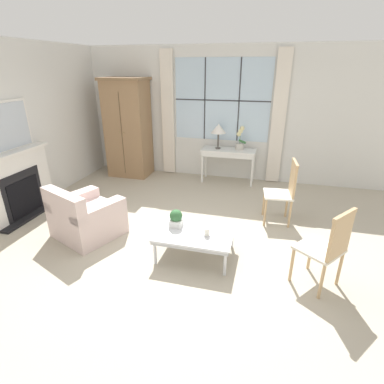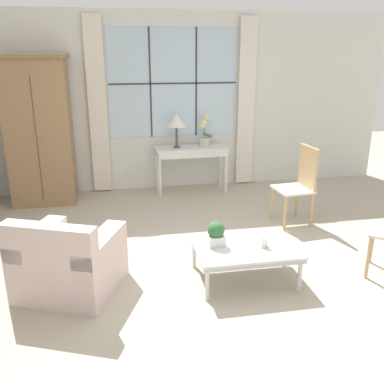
{
  "view_description": "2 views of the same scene",
  "coord_description": "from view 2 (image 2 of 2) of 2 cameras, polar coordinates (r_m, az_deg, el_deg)",
  "views": [
    {
      "loc": [
        1.08,
        -3.54,
        2.39
      ],
      "look_at": [
        0.11,
        0.13,
        0.78
      ],
      "focal_mm": 28.0,
      "sensor_mm": 36.0,
      "label": 1
    },
    {
      "loc": [
        -0.98,
        -3.91,
        2.22
      ],
      "look_at": [
        -0.17,
        0.45,
        0.74
      ],
      "focal_mm": 40.0,
      "sensor_mm": 36.0,
      "label": 2
    }
  ],
  "objects": [
    {
      "name": "coffee_table",
      "position": [
        4.33,
        7.06,
        -7.5
      ],
      "size": [
        1.01,
        0.75,
        0.37
      ],
      "color": "silver",
      "rests_on": "ground_plane"
    },
    {
      "name": "side_chair_wooden",
      "position": [
        5.76,
        14.22,
        1.47
      ],
      "size": [
        0.48,
        0.48,
        1.04
      ],
      "color": "white",
      "rests_on": "ground_plane"
    },
    {
      "name": "potted_orchid",
      "position": [
        6.94,
        1.65,
        7.74
      ],
      "size": [
        0.22,
        0.17,
        0.5
      ],
      "color": "#BCB7AD",
      "rests_on": "console_table"
    },
    {
      "name": "potted_plant_small",
      "position": [
        4.24,
        3.21,
        -5.55
      ],
      "size": [
        0.17,
        0.17,
        0.25
      ],
      "color": "white",
      "rests_on": "coffee_table"
    },
    {
      "name": "ground_plane",
      "position": [
        4.6,
        3.19,
        -10.4
      ],
      "size": [
        14.0,
        14.0,
        0.0
      ],
      "primitive_type": "plane",
      "color": "#B2A893"
    },
    {
      "name": "pillar_candle",
      "position": [
        4.28,
        9.56,
        -6.63
      ],
      "size": [
        0.1,
        0.1,
        0.12
      ],
      "color": "silver",
      "rests_on": "coffee_table"
    },
    {
      "name": "armchair_upholstered",
      "position": [
        4.29,
        -16.08,
        -9.2
      ],
      "size": [
        1.1,
        1.09,
        0.8
      ],
      "color": "beige",
      "rests_on": "ground_plane"
    },
    {
      "name": "console_table",
      "position": [
        6.91,
        -0.08,
        5.3
      ],
      "size": [
        1.15,
        0.46,
        0.73
      ],
      "color": "white",
      "rests_on": "ground_plane"
    },
    {
      "name": "armoire",
      "position": [
        6.72,
        -19.65,
        7.72
      ],
      "size": [
        0.98,
        0.7,
        2.16
      ],
      "color": "#93704C",
      "rests_on": "ground_plane"
    },
    {
      "name": "wall_back_windowed",
      "position": [
        7.05,
        -2.49,
        11.85
      ],
      "size": [
        7.2,
        0.14,
        2.8
      ],
      "color": "silver",
      "rests_on": "ground_plane"
    },
    {
      "name": "table_lamp",
      "position": [
        6.78,
        -2.09,
        9.46
      ],
      "size": [
        0.32,
        0.32,
        0.53
      ],
      "color": "#4C4742",
      "rests_on": "console_table"
    }
  ]
}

